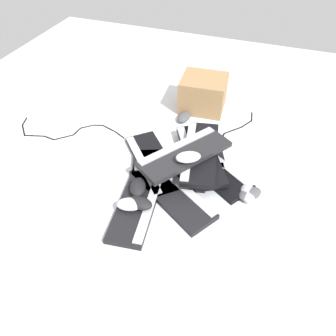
% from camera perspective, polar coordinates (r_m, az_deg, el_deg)
% --- Properties ---
extents(ground_plane, '(3.20, 3.20, 0.00)m').
position_cam_1_polar(ground_plane, '(1.54, 2.25, -0.73)').
color(ground_plane, silver).
extents(keyboard_0, '(0.30, 0.46, 0.03)m').
position_cam_1_polar(keyboard_0, '(1.58, 1.86, 1.18)').
color(keyboard_0, black).
rests_on(keyboard_0, ground).
extents(keyboard_1, '(0.43, 0.40, 0.03)m').
position_cam_1_polar(keyboard_1, '(1.57, -2.59, 0.97)').
color(keyboard_1, black).
rests_on(keyboard_1, ground).
extents(keyboard_2, '(0.46, 0.21, 0.03)m').
position_cam_1_polar(keyboard_2, '(1.40, -5.13, -5.94)').
color(keyboard_2, black).
rests_on(keyboard_2, ground).
extents(keyboard_3, '(0.36, 0.45, 0.03)m').
position_cam_1_polar(keyboard_3, '(1.43, 0.71, -4.44)').
color(keyboard_3, black).
rests_on(keyboard_3, ground).
extents(keyboard_4, '(0.37, 0.45, 0.03)m').
position_cam_1_polar(keyboard_4, '(1.56, 7.36, 0.13)').
color(keyboard_4, black).
rests_on(keyboard_4, ground).
extents(keyboard_5, '(0.46, 0.35, 0.03)m').
position_cam_1_polar(keyboard_5, '(1.57, 5.55, 2.33)').
color(keyboard_5, black).
rests_on(keyboard_5, keyboard_4).
extents(keyboard_6, '(0.46, 0.23, 0.03)m').
position_cam_1_polar(keyboard_6, '(1.54, 5.59, 2.69)').
color(keyboard_6, black).
rests_on(keyboard_6, keyboard_5).
extents(keyboard_7, '(0.45, 0.37, 0.03)m').
position_cam_1_polar(keyboard_7, '(1.48, 2.94, 2.48)').
color(keyboard_7, '#232326').
rests_on(keyboard_7, keyboard_6).
extents(mouse_0, '(0.11, 0.13, 0.04)m').
position_cam_1_polar(mouse_0, '(1.41, 3.55, 1.91)').
color(mouse_0, silver).
rests_on(mouse_0, keyboard_7).
extents(mouse_1, '(0.07, 0.11, 0.04)m').
position_cam_1_polar(mouse_1, '(1.35, -5.01, -6.11)').
color(mouse_1, black).
rests_on(mouse_1, keyboard_2).
extents(mouse_2, '(0.12, 0.09, 0.04)m').
position_cam_1_polar(mouse_2, '(1.41, -5.25, -3.32)').
color(mouse_2, black).
rests_on(mouse_2, keyboard_2).
extents(mouse_3, '(0.12, 0.12, 0.04)m').
position_cam_1_polar(mouse_3, '(1.46, 14.05, -4.37)').
color(mouse_3, '#4C4C51').
rests_on(mouse_3, ground).
extents(mouse_4, '(0.12, 0.09, 0.04)m').
position_cam_1_polar(mouse_4, '(1.46, 13.73, -4.26)').
color(mouse_4, '#B7B7BC').
rests_on(mouse_4, ground).
extents(mouse_5, '(0.12, 0.08, 0.04)m').
position_cam_1_polar(mouse_5, '(1.86, 2.77, 8.90)').
color(mouse_5, '#4C4C51').
rests_on(mouse_5, ground).
extents(mouse_6, '(0.10, 0.13, 0.04)m').
position_cam_1_polar(mouse_6, '(1.35, -6.66, -6.28)').
color(mouse_6, silver).
rests_on(mouse_6, keyboard_2).
extents(cable_0, '(0.23, 0.61, 0.01)m').
position_cam_1_polar(cable_0, '(1.86, -17.27, 6.20)').
color(cable_0, black).
rests_on(cable_0, ground).
extents(cable_1, '(0.56, 0.52, 0.01)m').
position_cam_1_polar(cable_1, '(1.71, 6.47, 4.48)').
color(cable_1, black).
rests_on(cable_1, ground).
extents(cardboard_box, '(0.24, 0.27, 0.19)m').
position_cam_1_polar(cardboard_box, '(1.93, 6.14, 12.82)').
color(cardboard_box, '#9E774C').
rests_on(cardboard_box, ground).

